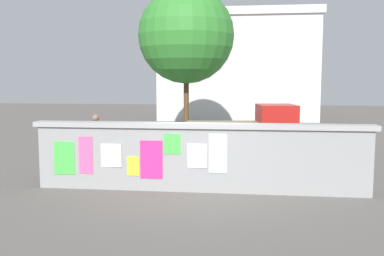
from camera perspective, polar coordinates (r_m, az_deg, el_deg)
ground at (r=18.23m, az=3.61°, el=-2.05°), size 60.00×60.00×0.00m
poster_wall at (r=10.22m, az=0.92°, el=-3.80°), size 8.10×0.42×1.64m
auto_rickshaw_truck at (r=14.49m, az=7.25°, el=-0.65°), size 3.76×1.94×1.85m
motorcycle at (r=15.16m, az=-7.40°, el=-2.01°), size 1.89×0.62×0.87m
bicycle_near at (r=12.13m, az=-13.26°, el=-4.67°), size 1.65×0.61×0.95m
bicycle_far at (r=11.45m, az=4.94°, el=-5.18°), size 1.65×0.60×0.95m
person_walking at (r=13.45m, az=-12.65°, el=-0.91°), size 0.45×0.45×1.62m
tree_roadside at (r=20.02m, az=-0.78°, el=12.18°), size 4.38×4.38×6.89m
building_background at (r=31.19m, az=6.12°, el=8.15°), size 10.84×7.01×7.33m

